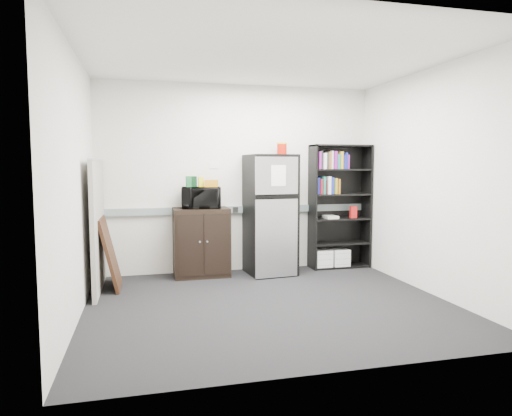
# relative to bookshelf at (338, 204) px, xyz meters

# --- Properties ---
(floor) EXTENTS (4.00, 4.00, 0.00)m
(floor) POSITION_rel_bookshelf_xyz_m (-1.51, -1.57, -0.97)
(floor) COLOR black
(floor) RESTS_ON ground
(wall_back) EXTENTS (4.00, 0.02, 2.70)m
(wall_back) POSITION_rel_bookshelf_xyz_m (-1.51, 0.18, 0.38)
(wall_back) COLOR silver
(wall_back) RESTS_ON floor
(wall_right) EXTENTS (0.02, 3.50, 2.70)m
(wall_right) POSITION_rel_bookshelf_xyz_m (0.49, -1.57, 0.38)
(wall_right) COLOR silver
(wall_right) RESTS_ON floor
(wall_left) EXTENTS (0.02, 3.50, 2.70)m
(wall_left) POSITION_rel_bookshelf_xyz_m (-3.51, -1.57, 0.38)
(wall_left) COLOR silver
(wall_left) RESTS_ON floor
(ceiling) EXTENTS (4.00, 3.50, 0.02)m
(ceiling) POSITION_rel_bookshelf_xyz_m (-1.51, -1.57, 1.73)
(ceiling) COLOR white
(ceiling) RESTS_ON wall_back
(electrical_raceway) EXTENTS (3.92, 0.05, 0.10)m
(electrical_raceway) POSITION_rel_bookshelf_xyz_m (-1.51, 0.15, -0.07)
(electrical_raceway) COLOR gray
(electrical_raceway) RESTS_ON wall_back
(wall_note) EXTENTS (0.14, 0.00, 0.10)m
(wall_note) POSITION_rel_bookshelf_xyz_m (-1.86, 0.18, 0.58)
(wall_note) COLOR white
(wall_note) RESTS_ON wall_back
(bookshelf) EXTENTS (0.90, 0.34, 1.85)m
(bookshelf) POSITION_rel_bookshelf_xyz_m (0.00, 0.00, 0.00)
(bookshelf) COLOR black
(bookshelf) RESTS_ON floor
(cubicle_partition) EXTENTS (0.06, 1.30, 1.62)m
(cubicle_partition) POSITION_rel_bookshelf_xyz_m (-3.41, -0.49, -0.16)
(cubicle_partition) COLOR gray
(cubicle_partition) RESTS_ON floor
(cabinet) EXTENTS (0.76, 0.51, 0.95)m
(cabinet) POSITION_rel_bookshelf_xyz_m (-2.08, -0.07, -0.49)
(cabinet) COLOR black
(cabinet) RESTS_ON floor
(microwave) EXTENTS (0.56, 0.41, 0.29)m
(microwave) POSITION_rel_bookshelf_xyz_m (-2.08, -0.08, 0.13)
(microwave) COLOR black
(microwave) RESTS_ON cabinet
(snack_box_a) EXTENTS (0.08, 0.06, 0.15)m
(snack_box_a) POSITION_rel_bookshelf_xyz_m (-2.25, -0.05, 0.35)
(snack_box_a) COLOR #19572D
(snack_box_a) RESTS_ON microwave
(snack_box_b) EXTENTS (0.08, 0.07, 0.15)m
(snack_box_b) POSITION_rel_bookshelf_xyz_m (-2.17, -0.05, 0.35)
(snack_box_b) COLOR #0B3315
(snack_box_b) RESTS_ON microwave
(snack_box_c) EXTENTS (0.07, 0.05, 0.14)m
(snack_box_c) POSITION_rel_bookshelf_xyz_m (-2.08, -0.05, 0.35)
(snack_box_c) COLOR yellow
(snack_box_c) RESTS_ON microwave
(snack_bag) EXTENTS (0.20, 0.15, 0.10)m
(snack_bag) POSITION_rel_bookshelf_xyz_m (-1.94, -0.10, 0.33)
(snack_bag) COLOR orange
(snack_bag) RESTS_ON microwave
(refrigerator) EXTENTS (0.69, 0.72, 1.70)m
(refrigerator) POSITION_rel_bookshelf_xyz_m (-1.11, -0.15, -0.12)
(refrigerator) COLOR black
(refrigerator) RESTS_ON floor
(coffee_can) EXTENTS (0.14, 0.14, 0.19)m
(coffee_can) POSITION_rel_bookshelf_xyz_m (-0.90, -0.02, 0.82)
(coffee_can) COLOR #B21608
(coffee_can) RESTS_ON refrigerator
(framed_poster) EXTENTS (0.24, 0.71, 0.90)m
(framed_poster) POSITION_rel_bookshelf_xyz_m (-3.28, -0.42, -0.52)
(framed_poster) COLOR black
(framed_poster) RESTS_ON floor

